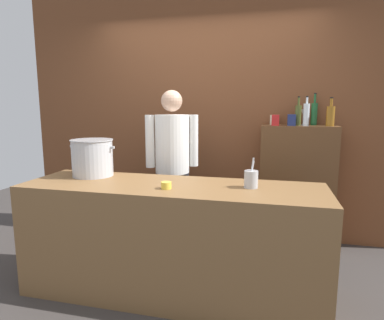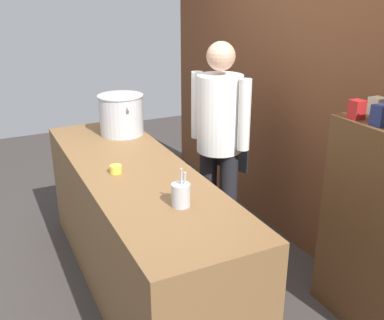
{
  "view_description": "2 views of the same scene",
  "coord_description": "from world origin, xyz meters",
  "px_view_note": "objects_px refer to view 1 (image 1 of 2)",
  "views": [
    {
      "loc": [
        0.75,
        -2.39,
        1.51
      ],
      "look_at": [
        0.07,
        0.4,
        1.03
      ],
      "focal_mm": 30.88,
      "sensor_mm": 36.0,
      "label": 1
    },
    {
      "loc": [
        2.63,
        -0.87,
        2.03
      ],
      "look_at": [
        0.18,
        0.33,
        0.98
      ],
      "focal_mm": 42.49,
      "sensor_mm": 36.0,
      "label": 2
    }
  ],
  "objects_px": {
    "utensil_crock": "(251,179)",
    "wine_glass_tall": "(304,114)",
    "stockpot_large": "(92,158)",
    "spice_tin_navy": "(292,120)",
    "chef": "(172,160)",
    "wine_bottle_clear": "(306,114)",
    "wine_bottle_olive": "(298,115)",
    "wine_bottle_amber": "(330,116)",
    "spice_tin_red": "(275,120)",
    "spice_tin_cream": "(274,120)",
    "butter_jar": "(166,185)",
    "wine_bottle_green": "(314,113)"
  },
  "relations": [
    {
      "from": "butter_jar",
      "to": "wine_glass_tall",
      "type": "height_order",
      "value": "wine_glass_tall"
    },
    {
      "from": "wine_bottle_clear",
      "to": "butter_jar",
      "type": "bearing_deg",
      "value": -130.99
    },
    {
      "from": "wine_bottle_clear",
      "to": "wine_bottle_olive",
      "type": "height_order",
      "value": "same"
    },
    {
      "from": "spice_tin_cream",
      "to": "wine_bottle_green",
      "type": "bearing_deg",
      "value": 1.72
    },
    {
      "from": "chef",
      "to": "spice_tin_cream",
      "type": "height_order",
      "value": "chef"
    },
    {
      "from": "utensil_crock",
      "to": "spice_tin_cream",
      "type": "height_order",
      "value": "spice_tin_cream"
    },
    {
      "from": "wine_bottle_amber",
      "to": "spice_tin_red",
      "type": "relative_size",
      "value": 2.58
    },
    {
      "from": "butter_jar",
      "to": "wine_bottle_clear",
      "type": "distance_m",
      "value": 1.71
    },
    {
      "from": "utensil_crock",
      "to": "wine_bottle_olive",
      "type": "height_order",
      "value": "wine_bottle_olive"
    },
    {
      "from": "wine_bottle_olive",
      "to": "wine_bottle_amber",
      "type": "distance_m",
      "value": 0.31
    },
    {
      "from": "stockpot_large",
      "to": "wine_bottle_olive",
      "type": "bearing_deg",
      "value": 29.91
    },
    {
      "from": "wine_bottle_olive",
      "to": "spice_tin_red",
      "type": "bearing_deg",
      "value": -158.25
    },
    {
      "from": "stockpot_large",
      "to": "wine_bottle_olive",
      "type": "height_order",
      "value": "wine_bottle_olive"
    },
    {
      "from": "stockpot_large",
      "to": "utensil_crock",
      "type": "xyz_separation_m",
      "value": [
        1.38,
        -0.11,
        -0.09
      ]
    },
    {
      "from": "wine_bottle_amber",
      "to": "spice_tin_cream",
      "type": "distance_m",
      "value": 0.56
    },
    {
      "from": "utensil_crock",
      "to": "spice_tin_red",
      "type": "distance_m",
      "value": 1.12
    },
    {
      "from": "butter_jar",
      "to": "wine_glass_tall",
      "type": "bearing_deg",
      "value": 52.62
    },
    {
      "from": "wine_bottle_amber",
      "to": "spice_tin_navy",
      "type": "relative_size",
      "value": 2.46
    },
    {
      "from": "wine_bottle_green",
      "to": "wine_bottle_amber",
      "type": "bearing_deg",
      "value": -49.58
    },
    {
      "from": "chef",
      "to": "spice_tin_red",
      "type": "xyz_separation_m",
      "value": [
        1.0,
        0.33,
        0.4
      ]
    },
    {
      "from": "utensil_crock",
      "to": "wine_glass_tall",
      "type": "relative_size",
      "value": 1.37
    },
    {
      "from": "utensil_crock",
      "to": "spice_tin_cream",
      "type": "xyz_separation_m",
      "value": [
        0.15,
        1.22,
        0.39
      ]
    },
    {
      "from": "spice_tin_navy",
      "to": "wine_glass_tall",
      "type": "bearing_deg",
      "value": 50.46
    },
    {
      "from": "wine_glass_tall",
      "to": "spice_tin_navy",
      "type": "height_order",
      "value": "wine_glass_tall"
    },
    {
      "from": "butter_jar",
      "to": "wine_bottle_clear",
      "type": "relative_size",
      "value": 0.26
    },
    {
      "from": "wine_bottle_clear",
      "to": "wine_bottle_olive",
      "type": "relative_size",
      "value": 1.0
    },
    {
      "from": "butter_jar",
      "to": "spice_tin_navy",
      "type": "distance_m",
      "value": 1.61
    },
    {
      "from": "stockpot_large",
      "to": "butter_jar",
      "type": "height_order",
      "value": "stockpot_large"
    },
    {
      "from": "chef",
      "to": "wine_bottle_clear",
      "type": "distance_m",
      "value": 1.42
    },
    {
      "from": "utensil_crock",
      "to": "wine_bottle_green",
      "type": "bearing_deg",
      "value": 65.53
    },
    {
      "from": "wine_bottle_olive",
      "to": "utensil_crock",
      "type": "bearing_deg",
      "value": -109.17
    },
    {
      "from": "wine_bottle_clear",
      "to": "wine_bottle_olive",
      "type": "distance_m",
      "value": 0.1
    },
    {
      "from": "stockpot_large",
      "to": "wine_bottle_clear",
      "type": "distance_m",
      "value": 2.1
    },
    {
      "from": "utensil_crock",
      "to": "spice_tin_red",
      "type": "bearing_deg",
      "value": 80.82
    },
    {
      "from": "wine_bottle_amber",
      "to": "wine_bottle_clear",
      "type": "bearing_deg",
      "value": -176.05
    },
    {
      "from": "wine_bottle_olive",
      "to": "wine_glass_tall",
      "type": "height_order",
      "value": "wine_bottle_olive"
    },
    {
      "from": "utensil_crock",
      "to": "wine_bottle_clear",
      "type": "distance_m",
      "value": 1.24
    },
    {
      "from": "utensil_crock",
      "to": "wine_bottle_olive",
      "type": "relative_size",
      "value": 0.77
    },
    {
      "from": "spice_tin_red",
      "to": "wine_bottle_olive",
      "type": "bearing_deg",
      "value": 21.75
    },
    {
      "from": "chef",
      "to": "wine_bottle_clear",
      "type": "bearing_deg",
      "value": 171.33
    },
    {
      "from": "wine_bottle_green",
      "to": "wine_bottle_olive",
      "type": "height_order",
      "value": "wine_bottle_green"
    },
    {
      "from": "butter_jar",
      "to": "chef",
      "type": "bearing_deg",
      "value": 104.15
    },
    {
      "from": "butter_jar",
      "to": "wine_bottle_green",
      "type": "distance_m",
      "value": 1.9
    },
    {
      "from": "chef",
      "to": "wine_glass_tall",
      "type": "bearing_deg",
      "value": 177.75
    },
    {
      "from": "butter_jar",
      "to": "spice_tin_navy",
      "type": "relative_size",
      "value": 0.68
    },
    {
      "from": "spice_tin_navy",
      "to": "wine_bottle_clear",
      "type": "bearing_deg",
      "value": -0.38
    },
    {
      "from": "utensil_crock",
      "to": "spice_tin_navy",
      "type": "height_order",
      "value": "spice_tin_navy"
    },
    {
      "from": "stockpot_large",
      "to": "spice_tin_navy",
      "type": "height_order",
      "value": "spice_tin_navy"
    },
    {
      "from": "utensil_crock",
      "to": "stockpot_large",
      "type": "bearing_deg",
      "value": 175.37
    },
    {
      "from": "spice_tin_cream",
      "to": "wine_bottle_clear",
      "type": "bearing_deg",
      "value": -27.52
    }
  ]
}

